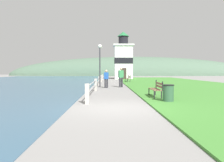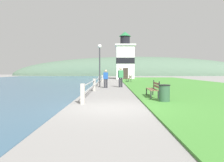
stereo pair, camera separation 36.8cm
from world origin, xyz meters
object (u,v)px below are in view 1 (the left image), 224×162
trash_bin (168,93)px  lamp_post (100,57)px  person_by_railing (121,76)px  park_bench_near (156,88)px  park_bench_midway (128,78)px  person_strolling (106,78)px  lighthouse (123,59)px

trash_bin → lamp_post: (-3.58, 10.38, 2.31)m
person_by_railing → trash_bin: person_by_railing is taller
park_bench_near → lamp_post: size_ratio=0.44×
park_bench_near → trash_bin: 1.83m
trash_bin → lamp_post: lamp_post is taller
park_bench_midway → person_strolling: 10.27m
trash_bin → lamp_post: bearing=109.0°
trash_bin → lamp_post: size_ratio=0.21×
park_bench_midway → trash_bin: 18.68m
park_bench_midway → trash_bin: size_ratio=2.31×
lamp_post → park_bench_midway: bearing=67.6°
person_strolling → trash_bin: size_ratio=1.88×
lamp_post → person_by_railing: bearing=-21.6°
person_strolling → person_by_railing: person_by_railing is taller
lighthouse → trash_bin: (0.03, -30.13, -3.22)m
park_bench_midway → person_by_railing: 9.19m
lighthouse → lamp_post: lighthouse is taller
park_bench_midway → trash_bin: park_bench_midway is taller
park_bench_near → person_by_railing: bearing=-77.7°
park_bench_near → person_strolling: person_strolling is taller
person_by_railing → park_bench_near: bearing=171.7°
park_bench_midway → lamp_post: lamp_post is taller
person_strolling → lamp_post: bearing=25.7°
lighthouse → lamp_post: (-3.55, -19.75, -0.90)m
lighthouse → lamp_post: 20.09m
person_strolling → trash_bin: person_strolling is taller
park_bench_midway → person_by_railing: (-1.49, -9.06, 0.43)m
person_strolling → lamp_post: lamp_post is taller
person_by_railing → trash_bin: bearing=170.5°
person_strolling → lamp_post: size_ratio=0.40×
trash_bin → person_by_railing: bearing=99.7°
park_bench_near → lamp_post: lamp_post is taller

